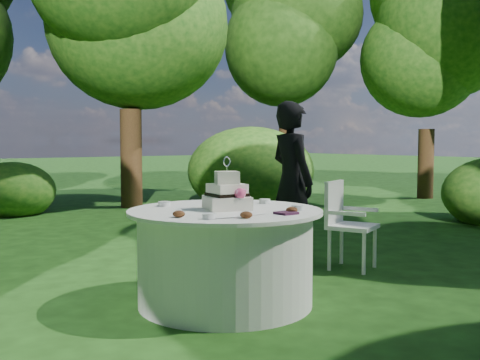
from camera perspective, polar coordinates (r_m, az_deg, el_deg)
name	(u,v)px	position (r m, az deg, el deg)	size (l,w,h in m)	color
ground	(225,304)	(4.66, -1.50, -12.44)	(80.00, 80.00, 0.00)	black
napkins	(286,213)	(4.22, 4.71, -3.36)	(0.14, 0.14, 0.02)	#411B35
feather_plume	(241,216)	(4.08, 0.14, -3.65)	(0.48, 0.07, 0.01)	white
guest	(292,181)	(6.19, 5.30, -0.14)	(0.64, 0.42, 1.75)	black
table	(225,256)	(4.57, -1.51, -7.76)	(1.56, 1.56, 0.77)	silver
cake	(227,195)	(4.50, -1.30, -1.55)	(0.43, 0.43, 0.43)	white
chair	(345,218)	(5.90, 10.60, -3.84)	(0.58, 0.58, 0.90)	white
votives	(237,205)	(4.64, -0.33, -2.55)	(1.04, 0.98, 0.04)	white
petal_cups	(240,213)	(4.09, 0.00, -3.35)	(0.89, 0.42, 0.05)	#562D16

